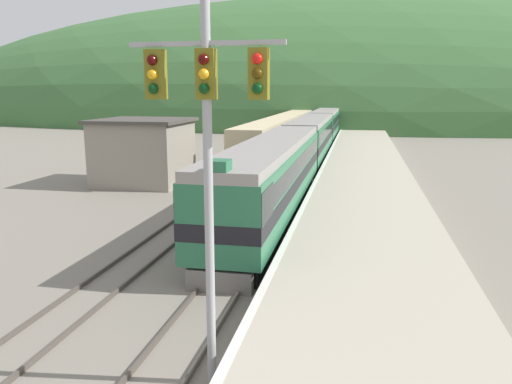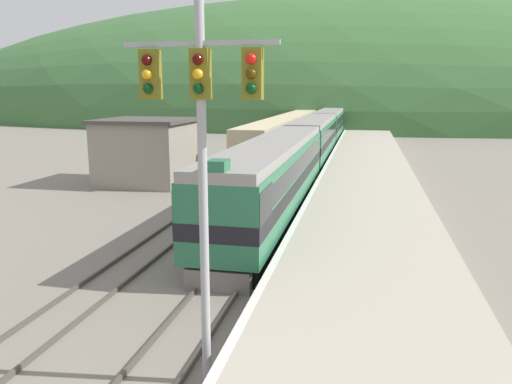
{
  "view_description": "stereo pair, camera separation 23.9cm",
  "coord_description": "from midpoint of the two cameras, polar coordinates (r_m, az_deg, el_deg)",
  "views": [
    {
      "loc": [
        4.4,
        -4.26,
        6.71
      ],
      "look_at": [
        0.2,
        16.18,
        2.42
      ],
      "focal_mm": 35.0,
      "sensor_mm": 36.0,
      "label": 1
    },
    {
      "loc": [
        4.64,
        -4.21,
        6.71
      ],
      "look_at": [
        0.2,
        16.18,
        2.42
      ],
      "focal_mm": 35.0,
      "sensor_mm": 36.0,
      "label": 2
    }
  ],
  "objects": [
    {
      "name": "carriage_fourth",
      "position": [
        88.55,
        8.79,
        8.57
      ],
      "size": [
        2.96,
        19.66,
        4.11
      ],
      "color": "black",
      "rests_on": "ground"
    },
    {
      "name": "track_siding",
      "position": [
        75.03,
        5.06,
        6.49
      ],
      "size": [
        1.52,
        180.0,
        0.16
      ],
      "color": "#4C443D",
      "rests_on": "ground"
    },
    {
      "name": "carriage_second",
      "position": [
        47.66,
        6.17,
        6.15
      ],
      "size": [
        2.96,
        19.66,
        4.11
      ],
      "color": "black",
      "rests_on": "ground"
    },
    {
      "name": "siding_train",
      "position": [
        57.08,
        2.97,
        6.8
      ],
      "size": [
        2.9,
        40.1,
        3.77
      ],
      "color": "black",
      "rests_on": "ground"
    },
    {
      "name": "distant_hills",
      "position": [
        124.51,
        9.64,
        8.35
      ],
      "size": [
        221.92,
        99.86,
        54.99
      ],
      "color": "#3D6B38",
      "rests_on": "ground"
    },
    {
      "name": "signal_mast_main",
      "position": [
        10.56,
        -6.26,
        7.08
      ],
      "size": [
        3.3,
        0.42,
        8.53
      ],
      "color": "#9E9EA3",
      "rests_on": "ground"
    },
    {
      "name": "track_main",
      "position": [
        74.67,
        8.16,
        6.39
      ],
      "size": [
        1.52,
        180.0,
        0.16
      ],
      "color": "#4C443D",
      "rests_on": "ground"
    },
    {
      "name": "carriage_third",
      "position": [
        68.07,
        7.87,
        7.73
      ],
      "size": [
        2.96,
        19.66,
        4.11
      ],
      "color": "black",
      "rests_on": "ground"
    },
    {
      "name": "express_train_lead_car",
      "position": [
        26.33,
        1.57,
        1.84
      ],
      "size": [
        2.97,
        21.48,
        4.47
      ],
      "color": "black",
      "rests_on": "ground"
    },
    {
      "name": "station_shed",
      "position": [
        37.06,
        -12.9,
        4.57
      ],
      "size": [
        6.39,
        6.29,
        4.67
      ],
      "color": "gray",
      "rests_on": "ground"
    },
    {
      "name": "platform",
      "position": [
        54.6,
        12.01,
        4.79
      ],
      "size": [
        6.47,
        140.0,
        0.96
      ],
      "color": "#B2A893",
      "rests_on": "ground"
    }
  ]
}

